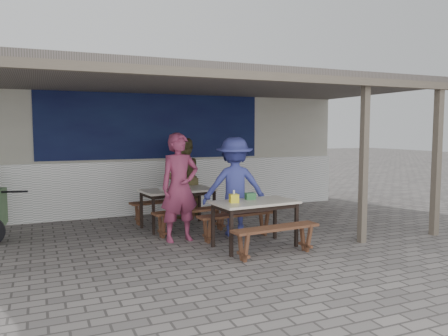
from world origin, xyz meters
name	(u,v)px	position (x,y,z in m)	size (l,w,h in m)	color
ground	(213,244)	(0.00, 0.00, 0.00)	(60.00, 60.00, 0.00)	slate
back_wall	(157,137)	(0.00, 3.58, 1.72)	(9.00, 1.28, 3.50)	#B8B5A5
warung_roof	(195,84)	(0.02, 0.90, 2.71)	(9.00, 4.21, 2.81)	#615653
table_left	(178,193)	(-0.16, 1.39, 0.67)	(1.46, 0.92, 0.75)	silver
bench_left_street	(192,215)	(-0.08, 0.79, 0.34)	(1.50, 0.47, 0.45)	brown
bench_left_wall	(166,206)	(-0.24, 1.99, 0.34)	(1.50, 0.47, 0.45)	brown
table_right	(255,206)	(0.56, -0.45, 0.67)	(1.38, 0.83, 0.75)	silver
bench_right_street	(276,234)	(0.61, -1.04, 0.34)	(1.44, 0.40, 0.45)	brown
bench_right_wall	(237,220)	(0.51, 0.14, 0.34)	(1.44, 0.40, 0.45)	brown
patron_street_side	(180,187)	(-0.44, 0.40, 0.92)	(0.67, 0.44, 1.84)	#82304E
patron_wall_side	(183,178)	(0.23, 2.26, 0.86)	(0.83, 0.65, 1.72)	brown
patron_right_table	(234,186)	(0.59, 0.42, 0.88)	(1.14, 0.65, 1.76)	#3A4297
tissue_box	(234,198)	(0.18, -0.45, 0.82)	(0.13, 0.13, 0.13)	yellow
donation_box	(250,196)	(0.56, -0.28, 0.81)	(0.17, 0.11, 0.11)	#2E6938
condiment_jar	(186,186)	(0.02, 1.47, 0.79)	(0.07, 0.07, 0.08)	white
condiment_bowl	(163,189)	(-0.47, 1.37, 0.77)	(0.20, 0.20, 0.05)	white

